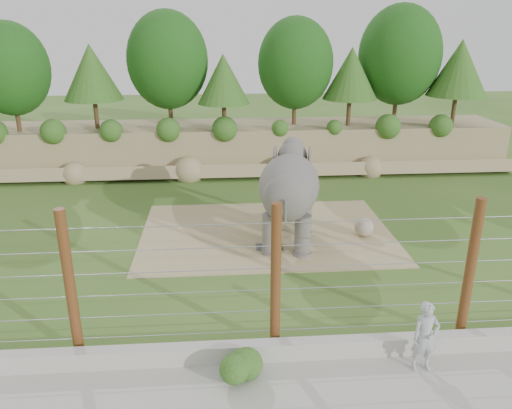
{
  "coord_description": "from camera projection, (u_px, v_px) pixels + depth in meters",
  "views": [
    {
      "loc": [
        -1.32,
        -15.44,
        7.99
      ],
      "look_at": [
        0.0,
        2.0,
        1.6
      ],
      "focal_mm": 35.0,
      "sensor_mm": 36.0,
      "label": 1
    }
  ],
  "objects": [
    {
      "name": "retaining_wall",
      "position": [
        277.0,
        350.0,
        12.53
      ],
      "size": [
        26.0,
        0.35,
        0.5
      ],
      "primitive_type": "cube",
      "color": "#B8B3AB",
      "rests_on": "ground"
    },
    {
      "name": "barrier_fence",
      "position": [
        276.0,
        279.0,
        12.39
      ],
      "size": [
        20.26,
        0.26,
        4.0
      ],
      "color": "#542C13",
      "rests_on": "ground"
    },
    {
      "name": "dirt_patch",
      "position": [
        266.0,
        233.0,
        20.14
      ],
      "size": [
        10.0,
        7.0,
        0.02
      ],
      "primitive_type": "cube",
      "color": "tan",
      "rests_on": "ground"
    },
    {
      "name": "drain_grate",
      "position": [
        269.0,
        247.0,
        18.82
      ],
      "size": [
        1.0,
        0.6,
        0.03
      ],
      "primitive_type": "cube",
      "color": "#262628",
      "rests_on": "dirt_patch"
    },
    {
      "name": "ground",
      "position": [
        260.0,
        267.0,
        17.3
      ],
      "size": [
        90.0,
        90.0,
        0.0
      ],
      "primitive_type": "plane",
      "color": "#38601F",
      "rests_on": "ground"
    },
    {
      "name": "zookeeper",
      "position": [
        425.0,
        337.0,
        11.91
      ],
      "size": [
        0.69,
        0.48,
        1.82
      ],
      "primitive_type": "imported",
      "rotation": [
        0.0,
        0.0,
        0.06
      ],
      "color": "#ADB4B7",
      "rests_on": "walkway"
    },
    {
      "name": "back_embankment",
      "position": [
        252.0,
        99.0,
        27.85
      ],
      "size": [
        30.0,
        5.52,
        8.77
      ],
      "color": "#94885C",
      "rests_on": "ground"
    },
    {
      "name": "elephant",
      "position": [
        289.0,
        199.0,
        18.57
      ],
      "size": [
        2.77,
        4.76,
        3.62
      ],
      "primitive_type": null,
      "rotation": [
        0.0,
        0.0,
        -0.2
      ],
      "color": "#655F5A",
      "rests_on": "ground"
    },
    {
      "name": "stone_ball",
      "position": [
        364.0,
        227.0,
        19.69
      ],
      "size": [
        0.75,
        0.75,
        0.75
      ],
      "primitive_type": "sphere",
      "color": "gray",
      "rests_on": "dirt_patch"
    },
    {
      "name": "walkway_shrub",
      "position": [
        239.0,
        368.0,
        11.65
      ],
      "size": [
        0.78,
        0.78,
        0.78
      ],
      "primitive_type": "sphere",
      "color": "#245117",
      "rests_on": "walkway"
    }
  ]
}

